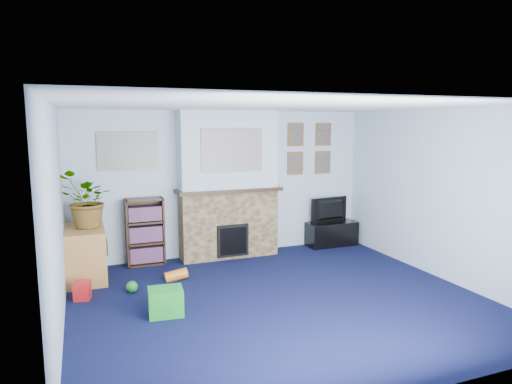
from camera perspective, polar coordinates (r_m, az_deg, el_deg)
name	(u,v)px	position (r m, az deg, el deg)	size (l,w,h in m)	color
floor	(279,300)	(5.89, 2.89, -13.31)	(5.00, 4.50, 0.01)	black
ceiling	(281,106)	(5.47, 3.09, 10.71)	(5.00, 4.50, 0.01)	white
wall_back	(225,183)	(7.64, -3.95, 1.07)	(5.00, 0.04, 2.40)	#ABBFCF
wall_front	(401,255)	(3.68, 17.65, -7.54)	(5.00, 0.04, 2.40)	#ABBFCF
wall_left	(56,222)	(5.09, -23.69, -3.44)	(0.04, 4.50, 2.40)	#ABBFCF
wall_right	(441,194)	(6.95, 22.13, -0.29)	(0.04, 4.50, 2.40)	#ABBFCF
chimney_breast	(228,186)	(7.45, -3.48, 0.76)	(1.72, 0.50, 2.40)	brown
collage_main	(232,150)	(7.19, -3.01, 5.25)	(1.00, 0.03, 0.68)	gray
collage_left	(128,151)	(7.26, -15.76, 4.98)	(0.90, 0.03, 0.58)	gray
portrait_tl	(296,135)	(8.04, 4.98, 7.15)	(0.30, 0.03, 0.40)	brown
portrait_tr	(323,134)	(8.30, 8.42, 7.14)	(0.30, 0.03, 0.40)	brown
portrait_bl	(295,163)	(8.07, 4.93, 3.60)	(0.30, 0.03, 0.40)	brown
portrait_br	(323,162)	(8.33, 8.34, 3.69)	(0.30, 0.03, 0.40)	brown
tv_stand	(332,233)	(8.41, 9.42, -5.10)	(0.91, 0.38, 0.43)	black
television	(332,210)	(8.34, 9.42, -2.23)	(0.76, 0.10, 0.44)	black
bookshelf	(145,233)	(7.34, -13.70, -5.01)	(0.58, 0.28, 1.05)	#301D11
sideboard	(85,255)	(6.95, -20.56, -7.38)	(0.53, 0.96, 0.75)	#B47739
potted_plant	(86,200)	(6.73, -20.48, -0.95)	(0.71, 0.62, 0.79)	#26661E
mantel_clock	(228,184)	(7.39, -3.51, 0.98)	(0.10, 0.06, 0.14)	gold
mantel_candle	(243,183)	(7.47, -1.68, 1.15)	(0.05, 0.05, 0.15)	#B2BFC6
mantel_teddy	(198,186)	(7.26, -7.27, 0.75)	(0.12, 0.12, 0.12)	gray
mantel_can	(272,183)	(7.67, 2.04, 1.19)	(0.06, 0.06, 0.13)	red
green_crate	(166,303)	(5.52, -11.22, -13.46)	(0.39, 0.31, 0.31)	#198C26
toy_ball	(132,286)	(6.30, -15.26, -11.25)	(0.15, 0.15, 0.15)	#198C26
toy_block	(82,291)	(6.25, -20.89, -11.48)	(0.19, 0.19, 0.23)	red
toy_tube	(176,275)	(6.65, -9.95, -10.21)	(0.15, 0.15, 0.32)	orange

